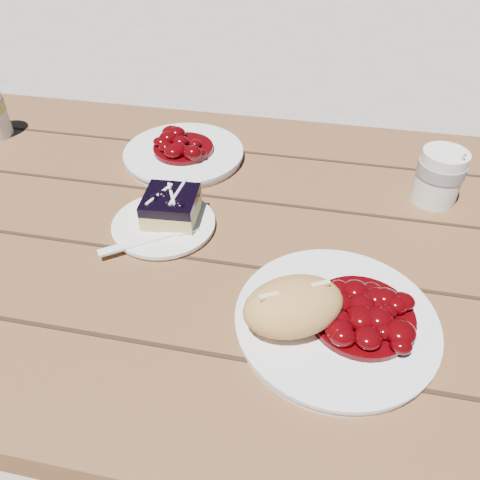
% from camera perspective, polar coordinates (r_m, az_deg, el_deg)
% --- Properties ---
extents(ground, '(60.00, 60.00, 0.00)m').
position_cam_1_polar(ground, '(1.37, -3.74, -23.30)').
color(ground, '#A19B91').
rests_on(ground, ground).
extents(picnic_table, '(2.00, 1.55, 0.75)m').
position_cam_1_polar(picnic_table, '(0.88, -5.40, -6.24)').
color(picnic_table, brown).
rests_on(picnic_table, ground).
extents(main_plate, '(0.25, 0.25, 0.02)m').
position_cam_1_polar(main_plate, '(0.62, 11.58, -9.77)').
color(main_plate, white).
rests_on(main_plate, picnic_table).
extents(goulash_stew, '(0.13, 0.13, 0.04)m').
position_cam_1_polar(goulash_stew, '(0.60, 14.82, -7.97)').
color(goulash_stew, '#4C0206').
rests_on(goulash_stew, main_plate).
extents(bread_roll, '(0.15, 0.13, 0.07)m').
position_cam_1_polar(bread_roll, '(0.57, 6.51, -8.02)').
color(bread_roll, tan).
rests_on(bread_roll, main_plate).
extents(dessert_plate, '(0.16, 0.16, 0.01)m').
position_cam_1_polar(dessert_plate, '(0.76, -9.25, 1.81)').
color(dessert_plate, white).
rests_on(dessert_plate, picnic_table).
extents(blueberry_cake, '(0.09, 0.09, 0.05)m').
position_cam_1_polar(blueberry_cake, '(0.75, -8.40, 4.09)').
color(blueberry_cake, '#CFBC71').
rests_on(blueberry_cake, dessert_plate).
extents(fork_dessert, '(0.14, 0.11, 0.00)m').
position_cam_1_polar(fork_dessert, '(0.72, -12.18, -0.24)').
color(fork_dessert, white).
rests_on(fork_dessert, dessert_plate).
extents(coffee_cup, '(0.07, 0.07, 0.09)m').
position_cam_1_polar(coffee_cup, '(0.86, 23.09, 7.11)').
color(coffee_cup, white).
rests_on(coffee_cup, picnic_table).
extents(second_plate, '(0.23, 0.23, 0.02)m').
position_cam_1_polar(second_plate, '(0.93, -6.86, 10.31)').
color(second_plate, white).
rests_on(second_plate, picnic_table).
extents(second_stew, '(0.12, 0.12, 0.04)m').
position_cam_1_polar(second_stew, '(0.92, -7.00, 11.87)').
color(second_stew, '#4C0206').
rests_on(second_stew, second_plate).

